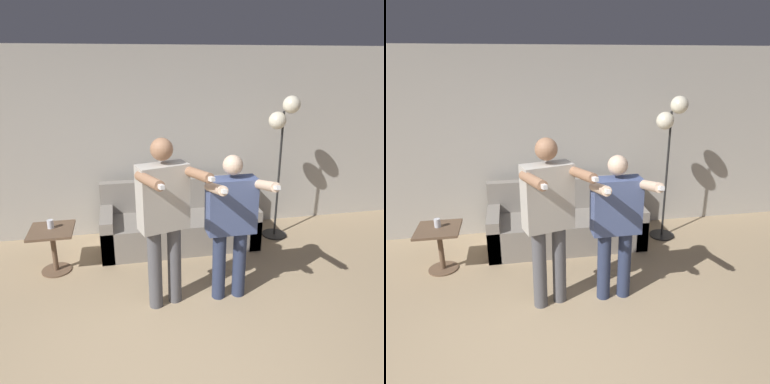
# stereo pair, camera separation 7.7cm
# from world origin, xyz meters

# --- Properties ---
(wall_back) EXTENTS (10.00, 0.05, 2.60)m
(wall_back) POSITION_xyz_m (0.00, 3.03, 1.30)
(wall_back) COLOR #B7B2A8
(wall_back) RESTS_ON ground_plane
(couch) EXTENTS (2.07, 0.80, 0.85)m
(couch) POSITION_xyz_m (0.41, 2.48, 0.27)
(couch) COLOR gray
(couch) RESTS_ON ground_plane
(person_left) EXTENTS (0.66, 0.77, 1.75)m
(person_left) POSITION_xyz_m (0.05, 1.15, 1.02)
(person_left) COLOR #56565B
(person_left) RESTS_ON ground_plane
(person_right) EXTENTS (0.56, 0.66, 1.56)m
(person_right) POSITION_xyz_m (0.73, 1.14, 0.91)
(person_right) COLOR #2D3856
(person_right) RESTS_ON ground_plane
(cat) EXTENTS (0.42, 0.15, 0.16)m
(cat) POSITION_xyz_m (0.28, 2.77, 0.92)
(cat) COLOR #3D3833
(cat) RESTS_ON couch
(floor_lamp) EXTENTS (0.41, 0.35, 1.98)m
(floor_lamp) POSITION_xyz_m (1.82, 2.46, 1.56)
(floor_lamp) COLOR black
(floor_lamp) RESTS_ON ground_plane
(side_table) EXTENTS (0.50, 0.50, 0.55)m
(side_table) POSITION_xyz_m (-1.17, 2.05, 0.40)
(side_table) COLOR brown
(side_table) RESTS_ON ground_plane
(cup) EXTENTS (0.07, 0.07, 0.10)m
(cup) POSITION_xyz_m (-1.17, 2.09, 0.60)
(cup) COLOR silver
(cup) RESTS_ON side_table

